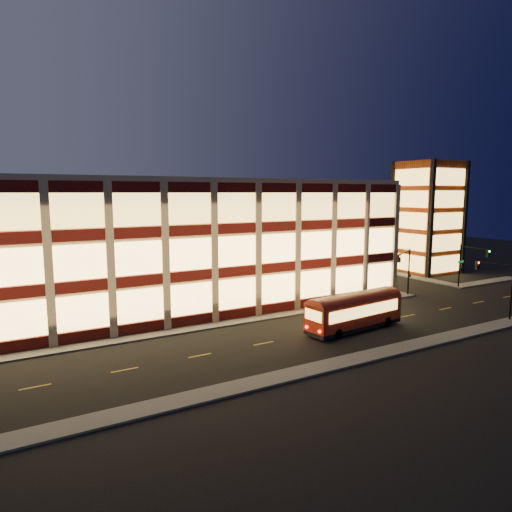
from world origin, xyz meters
TOP-DOWN VIEW (x-y plane):
  - ground at (0.00, 0.00)m, footprint 200.00×200.00m
  - sidewalk_office_south at (-3.00, 1.00)m, footprint 54.00×2.00m
  - sidewalk_office_east at (23.00, 17.00)m, footprint 2.00×30.00m
  - sidewalk_tower_south at (40.00, 1.00)m, footprint 14.00×2.00m
  - sidewalk_tower_west at (34.00, 17.00)m, footprint 2.00×30.00m
  - sidewalk_near at (0.00, -13.00)m, footprint 100.00×2.00m
  - office_building at (-2.91, 16.91)m, footprint 50.45×30.45m
  - stair_tower at (39.95, 11.95)m, footprint 8.60×8.60m
  - traffic_signal_far at (22.21, 0.24)m, footprint 3.79×1.87m
  - traffic_signal_right at (33.50, -0.62)m, footprint 1.20×4.37m
  - traffic_signal_near at (23.50, -11.03)m, footprint 0.32×4.45m
  - trolley_bus at (7.63, -6.80)m, footprint 10.76×3.61m

SIDE VIEW (x-z plane):
  - ground at x=0.00m, z-range 0.00..0.00m
  - sidewalk_office_south at x=-3.00m, z-range 0.00..0.15m
  - sidewalk_office_east at x=23.00m, z-range 0.00..0.15m
  - sidewalk_tower_south at x=40.00m, z-range 0.00..0.15m
  - sidewalk_tower_west at x=34.00m, z-range 0.00..0.15m
  - sidewalk_near at x=0.00m, z-range 0.00..0.15m
  - trolley_bus at x=7.63m, z-range 0.19..3.77m
  - traffic_signal_right at x=33.50m, z-range 1.10..7.10m
  - traffic_signal_far at x=22.21m, z-range 1.11..7.11m
  - traffic_signal_near at x=23.50m, z-range 1.13..7.13m
  - office_building at x=-2.91m, z-range 0.00..14.50m
  - stair_tower at x=39.95m, z-range -0.01..17.99m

